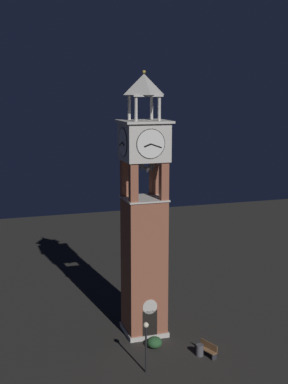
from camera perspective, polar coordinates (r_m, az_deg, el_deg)
ground at (r=42.30m, az=0.00°, el=-14.43°), size 80.00×80.00×0.00m
clock_tower at (r=39.50m, az=0.00°, el=-3.70°), size 3.40×3.40×19.28m
park_bench at (r=38.99m, az=6.68°, el=-16.04°), size 0.96×1.65×0.95m
lamp_post at (r=35.86m, az=0.21°, el=-15.01°), size 0.36×0.36×3.46m
trash_bin at (r=38.97m, az=5.87°, el=-16.17°), size 0.52×0.52×0.80m
shrub_near_entry at (r=39.81m, az=1.11°, el=-15.50°), size 1.08×1.08×0.80m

